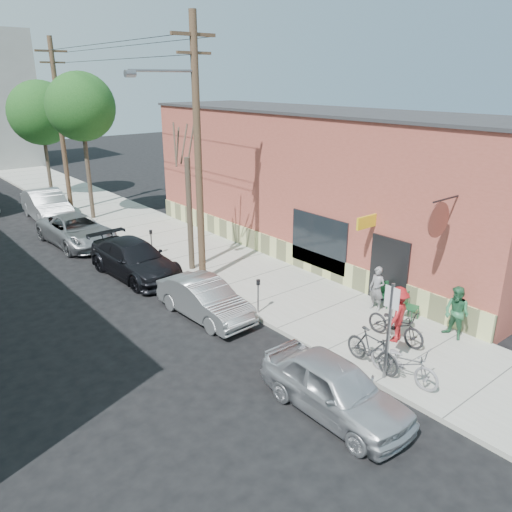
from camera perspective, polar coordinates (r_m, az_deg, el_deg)
ground at (r=15.58m, az=-3.14°, el=-10.89°), size 120.00×120.00×0.00m
sidewalk at (r=26.20m, az=-9.99°, el=1.96°), size 4.50×58.00×0.15m
cafe_building at (r=23.60m, az=7.21°, el=8.25°), size 6.60×20.20×6.61m
sign_post at (r=13.72m, az=15.02°, el=-7.37°), size 0.07×0.45×2.80m
parking_meter_near at (r=17.27m, az=0.25°, el=-3.99°), size 0.14×0.14×1.24m
parking_meter_far at (r=23.33m, az=-11.89°, el=1.96°), size 0.14×0.14×1.24m
utility_pole_near at (r=19.13m, az=-6.82°, el=12.01°), size 3.57×0.28×10.00m
utility_pole_far at (r=32.46m, az=-21.44°, el=13.83°), size 1.80×0.28×10.00m
tree_bare at (r=21.04m, az=-7.59°, el=4.69°), size 0.24×0.24×4.77m
tree_leafy_mid at (r=30.07m, az=-19.38°, el=15.76°), size 3.73×3.73×8.15m
tree_leafy_far at (r=36.90m, az=-23.39°, el=14.77°), size 4.17×4.17×7.69m
patio_chair_a at (r=18.53m, az=14.65°, el=-4.29°), size 0.66×0.66×0.88m
patio_chair_b at (r=17.79m, az=17.26°, el=-5.59°), size 0.62×0.62×0.88m
patron_grey at (r=18.03m, az=13.65°, el=-3.64°), size 0.40×0.60×1.60m
patron_green at (r=16.85m, az=21.94°, el=-6.06°), size 0.76×0.91×1.72m
cyclist at (r=16.07m, az=15.82°, el=-6.43°), size 1.29×0.94×1.79m
cyclist_bike at (r=16.23m, az=15.70°, el=-7.58°), size 0.71×2.03×1.07m
parked_bike_a at (r=14.66m, az=13.15°, el=-10.32°), size 0.65×1.91×1.13m
parked_bike_b at (r=14.30m, az=16.57°, el=-11.61°), size 0.88×2.09×1.07m
car_0 at (r=12.87m, az=9.01°, el=-14.63°), size 1.71×4.20×1.43m
car_1 at (r=17.47m, az=-5.88°, el=-4.92°), size 1.62×4.15×1.35m
car_2 at (r=21.55m, az=-13.73°, el=-0.35°), size 2.40×5.24×1.49m
car_3 at (r=26.50m, az=-19.81°, el=2.76°), size 2.68×5.39×1.47m
car_4 at (r=31.91m, az=-22.78°, el=5.36°), size 2.13×5.32×1.72m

